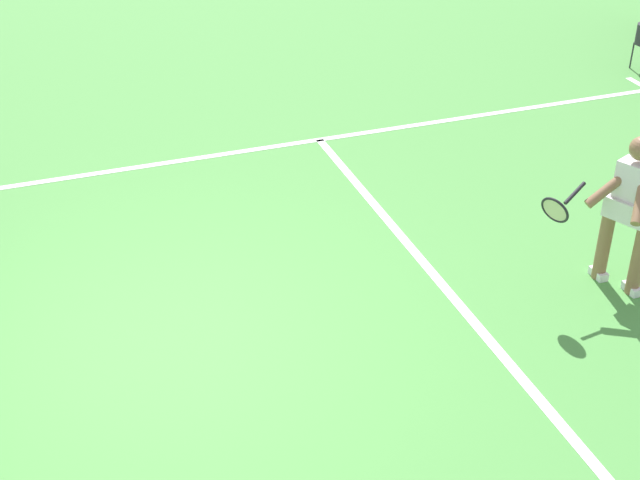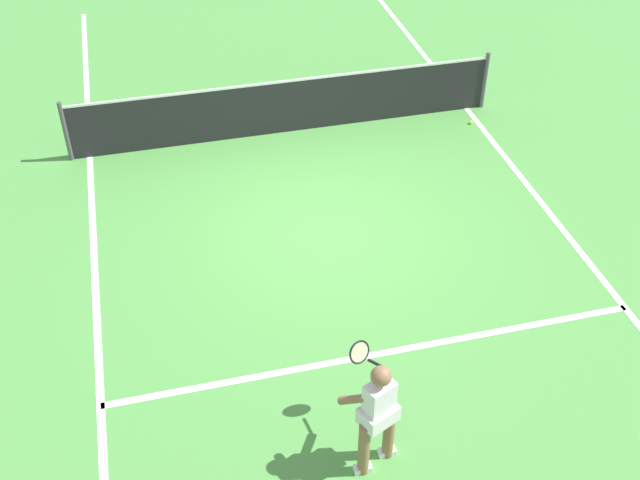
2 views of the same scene
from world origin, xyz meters
name	(u,v)px [view 2 (image 2 of 2)]	position (x,y,z in m)	size (l,w,h in m)	color
ground_plane	(327,227)	(0.00, 0.00, 0.00)	(26.69, 26.69, 0.00)	#4C9342
service_line_marking	(380,354)	(0.00, -2.73, 0.00)	(7.01, 0.10, 0.01)	white
sideline_left_marking	(94,263)	(-3.51, 0.00, 0.00)	(0.10, 18.53, 0.01)	white
sideline_right_marking	(535,195)	(3.51, 0.00, 0.00)	(0.10, 18.53, 0.01)	white
court_net	(286,106)	(0.00, 2.94, 0.52)	(7.69, 0.08, 1.11)	#4C4C51
tennis_player	(377,412)	(-0.55, -4.26, 0.85)	(0.67, 1.12, 1.55)	#8C6647
tennis_ball_near	(471,122)	(3.37, 2.38, 0.03)	(0.07, 0.07, 0.07)	#D1E533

